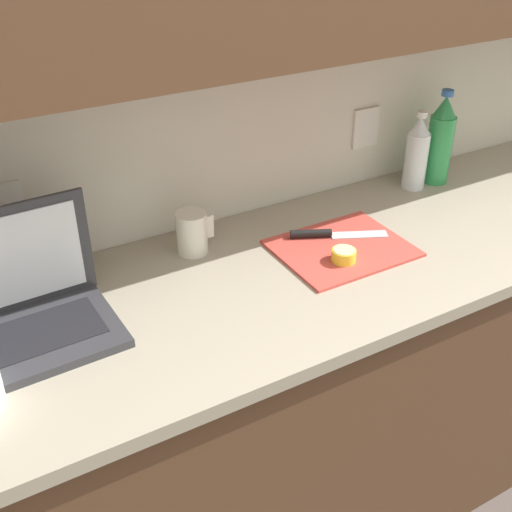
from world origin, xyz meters
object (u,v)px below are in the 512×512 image
object	(u,v)px
bottle_green_soda	(440,141)
bottle_oil_tall	(417,154)
knife	(322,234)
lemon_half_cut	(344,255)
laptop	(19,308)
measuring_cup	(192,233)
cutting_board	(342,248)

from	to	relation	value
bottle_green_soda	bottle_oil_tall	xyz separation A→B (m)	(-0.09, 0.00, -0.02)
knife	lemon_half_cut	distance (m)	0.13
lemon_half_cut	bottle_oil_tall	size ratio (longest dim) A/B	0.25
laptop	knife	bearing A→B (deg)	-1.34
lemon_half_cut	bottle_green_soda	distance (m)	0.61
knife	measuring_cup	size ratio (longest dim) A/B	2.23
bottle_green_soda	measuring_cup	xyz separation A→B (m)	(-0.85, -0.01, -0.08)
bottle_oil_tall	lemon_half_cut	bearing A→B (deg)	-150.85
laptop	lemon_half_cut	distance (m)	0.77
laptop	bottle_oil_tall	size ratio (longest dim) A/B	1.56
cutting_board	measuring_cup	distance (m)	0.39
laptop	bottle_green_soda	world-z (taller)	bottle_green_soda
knife	measuring_cup	xyz separation A→B (m)	(-0.33, 0.12, 0.04)
bottle_oil_tall	measuring_cup	size ratio (longest dim) A/B	2.18
laptop	lemon_half_cut	world-z (taller)	laptop
lemon_half_cut	bottle_green_soda	world-z (taller)	bottle_green_soda
bottle_green_soda	bottle_oil_tall	size ratio (longest dim) A/B	1.20
measuring_cup	knife	bearing A→B (deg)	-19.54
cutting_board	knife	distance (m)	0.07
cutting_board	bottle_oil_tall	distance (m)	0.47
lemon_half_cut	bottle_oil_tall	world-z (taller)	bottle_oil_tall
bottle_green_soda	measuring_cup	size ratio (longest dim) A/B	2.62
lemon_half_cut	knife	bearing A→B (deg)	79.32
bottle_oil_tall	measuring_cup	xyz separation A→B (m)	(-0.76, -0.01, -0.05)
cutting_board	bottle_oil_tall	world-z (taller)	bottle_oil_tall
laptop	cutting_board	world-z (taller)	laptop
cutting_board	knife	xyz separation A→B (m)	(-0.01, 0.07, 0.01)
knife	lemon_half_cut	size ratio (longest dim) A/B	4.03
laptop	knife	size ratio (longest dim) A/B	1.53
cutting_board	measuring_cup	bearing A→B (deg)	151.43
bottle_green_soda	bottle_oil_tall	world-z (taller)	bottle_green_soda
laptop	bottle_green_soda	bearing A→B (deg)	4.04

